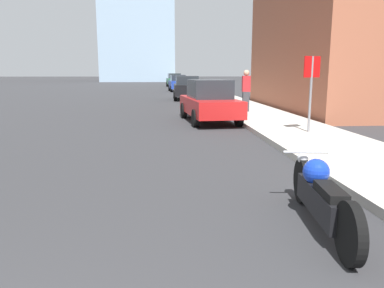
# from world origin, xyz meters

# --- Properties ---
(sidewalk) EXTENTS (2.73, 240.00, 0.15)m
(sidewalk) POSITION_xyz_m (5.50, 40.00, 0.07)
(sidewalk) COLOR #B2ADA3
(sidewalk) RESTS_ON ground_plane
(motorcycle) EXTENTS (0.62, 2.46, 0.80)m
(motorcycle) POSITION_xyz_m (3.24, 3.56, 0.40)
(motorcycle) COLOR black
(motorcycle) RESTS_ON ground_plane
(parked_car_red) EXTENTS (2.08, 4.50, 1.61)m
(parked_car_red) POSITION_xyz_m (3.10, 13.63, 0.80)
(parked_car_red) COLOR red
(parked_car_red) RESTS_ON ground_plane
(parked_car_black) EXTENTS (1.95, 4.18, 1.66)m
(parked_car_black) POSITION_xyz_m (3.04, 25.91, 0.84)
(parked_car_black) COLOR black
(parked_car_black) RESTS_ON ground_plane
(parked_car_blue) EXTENTS (1.94, 3.92, 1.67)m
(parked_car_blue) POSITION_xyz_m (2.88, 37.96, 0.83)
(parked_car_blue) COLOR #1E3899
(parked_car_blue) RESTS_ON ground_plane
(parked_car_green) EXTENTS (2.20, 4.41, 1.80)m
(parked_car_green) POSITION_xyz_m (2.91, 50.76, 0.90)
(parked_car_green) COLOR #1E6B33
(parked_car_green) RESTS_ON ground_plane
(stop_sign) EXTENTS (0.57, 0.26, 2.19)m
(stop_sign) POSITION_xyz_m (5.62, 9.98, 1.64)
(stop_sign) COLOR slate
(stop_sign) RESTS_ON sidewalk
(pedestrian) EXTENTS (0.36, 0.26, 1.85)m
(pedestrian) POSITION_xyz_m (5.06, 15.98, 1.12)
(pedestrian) COLOR #38383D
(pedestrian) RESTS_ON sidewalk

